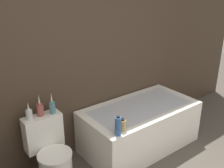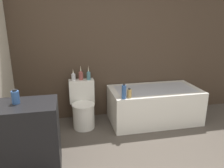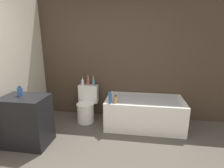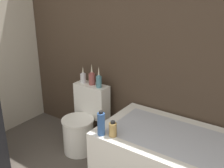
{
  "view_description": "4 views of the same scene",
  "coord_description": "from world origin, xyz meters",
  "px_view_note": "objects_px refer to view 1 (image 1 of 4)",
  "views": [
    {
      "loc": [
        -1.37,
        -0.33,
        2.09
      ],
      "look_at": [
        0.18,
        1.7,
        1.07
      ],
      "focal_mm": 42.0,
      "sensor_mm": 36.0,
      "label": 1
    },
    {
      "loc": [
        -0.71,
        -1.44,
        1.73
      ],
      "look_at": [
        -0.06,
        1.62,
        0.78
      ],
      "focal_mm": 35.0,
      "sensor_mm": 36.0,
      "label": 2
    },
    {
      "loc": [
        0.58,
        -1.46,
        1.74
      ],
      "look_at": [
        0.11,
        1.64,
        0.9
      ],
      "focal_mm": 28.0,
      "sensor_mm": 36.0,
      "label": 3
    },
    {
      "loc": [
        1.31,
        -0.09,
        1.8
      ],
      "look_at": [
        0.01,
        1.78,
        0.95
      ],
      "focal_mm": 42.0,
      "sensor_mm": 36.0,
      "label": 4
    }
  ],
  "objects_px": {
    "toilet": "(51,156)",
    "vase_bronze": "(52,106)",
    "vase_gold": "(29,113)",
    "bathtub": "(140,126)",
    "shampoo_bottle_tall": "(118,126)",
    "vase_silver": "(40,109)",
    "shampoo_bottle_short": "(123,125)"
  },
  "relations": [
    {
      "from": "bathtub",
      "to": "shampoo_bottle_tall",
      "type": "relative_size",
      "value": 6.65
    },
    {
      "from": "shampoo_bottle_tall",
      "to": "shampoo_bottle_short",
      "type": "xyz_separation_m",
      "value": [
        0.1,
        0.04,
        -0.04
      ]
    },
    {
      "from": "vase_silver",
      "to": "shampoo_bottle_tall",
      "type": "bearing_deg",
      "value": -45.89
    },
    {
      "from": "vase_bronze",
      "to": "shampoo_bottle_tall",
      "type": "bearing_deg",
      "value": -51.16
    },
    {
      "from": "vase_silver",
      "to": "shampoo_bottle_short",
      "type": "distance_m",
      "value": 0.89
    },
    {
      "from": "vase_gold",
      "to": "shampoo_bottle_tall",
      "type": "bearing_deg",
      "value": -39.93
    },
    {
      "from": "vase_gold",
      "to": "vase_bronze",
      "type": "height_order",
      "value": "vase_bronze"
    },
    {
      "from": "vase_bronze",
      "to": "shampoo_bottle_tall",
      "type": "height_order",
      "value": "vase_bronze"
    },
    {
      "from": "toilet",
      "to": "vase_silver",
      "type": "distance_m",
      "value": 0.53
    },
    {
      "from": "vase_bronze",
      "to": "bathtub",
      "type": "bearing_deg",
      "value": -11.89
    },
    {
      "from": "shampoo_bottle_tall",
      "to": "toilet",
      "type": "bearing_deg",
      "value": 144.12
    },
    {
      "from": "toilet",
      "to": "shampoo_bottle_short",
      "type": "xyz_separation_m",
      "value": [
        0.67,
        -0.38,
        0.32
      ]
    },
    {
      "from": "vase_bronze",
      "to": "vase_silver",
      "type": "bearing_deg",
      "value": 165.55
    },
    {
      "from": "bathtub",
      "to": "vase_silver",
      "type": "height_order",
      "value": "vase_silver"
    },
    {
      "from": "vase_gold",
      "to": "vase_bronze",
      "type": "xyz_separation_m",
      "value": [
        0.25,
        -0.02,
        0.01
      ]
    },
    {
      "from": "toilet",
      "to": "shampoo_bottle_short",
      "type": "distance_m",
      "value": 0.84
    },
    {
      "from": "toilet",
      "to": "vase_bronze",
      "type": "xyz_separation_m",
      "value": [
        0.12,
        0.15,
        0.49
      ]
    },
    {
      "from": "toilet",
      "to": "shampoo_bottle_tall",
      "type": "bearing_deg",
      "value": -35.88
    },
    {
      "from": "bathtub",
      "to": "vase_bronze",
      "type": "relative_size",
      "value": 6.19
    },
    {
      "from": "vase_silver",
      "to": "shampoo_bottle_short",
      "type": "relative_size",
      "value": 1.7
    },
    {
      "from": "bathtub",
      "to": "vase_bronze",
      "type": "bearing_deg",
      "value": 168.11
    },
    {
      "from": "vase_bronze",
      "to": "shampoo_bottle_tall",
      "type": "distance_m",
      "value": 0.74
    },
    {
      "from": "bathtub",
      "to": "vase_silver",
      "type": "relative_size",
      "value": 6.21
    },
    {
      "from": "shampoo_bottle_tall",
      "to": "shampoo_bottle_short",
      "type": "distance_m",
      "value": 0.11
    },
    {
      "from": "bathtub",
      "to": "shampoo_bottle_tall",
      "type": "distance_m",
      "value": 0.82
    },
    {
      "from": "vase_silver",
      "to": "shampoo_bottle_short",
      "type": "height_order",
      "value": "vase_silver"
    },
    {
      "from": "toilet",
      "to": "shampoo_bottle_tall",
      "type": "xyz_separation_m",
      "value": [
        0.58,
        -0.42,
        0.36
      ]
    },
    {
      "from": "bathtub",
      "to": "vase_gold",
      "type": "bearing_deg",
      "value": 169.3
    },
    {
      "from": "vase_gold",
      "to": "vase_bronze",
      "type": "relative_size",
      "value": 0.81
    },
    {
      "from": "toilet",
      "to": "vase_gold",
      "type": "distance_m",
      "value": 0.52
    },
    {
      "from": "shampoo_bottle_short",
      "to": "vase_gold",
      "type": "bearing_deg",
      "value": 145.46
    },
    {
      "from": "bathtub",
      "to": "vase_bronze",
      "type": "height_order",
      "value": "vase_bronze"
    }
  ]
}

